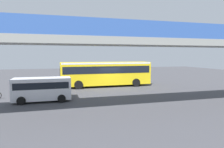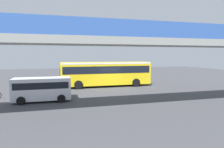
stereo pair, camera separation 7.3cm
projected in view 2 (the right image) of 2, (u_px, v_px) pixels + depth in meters
name	position (u px, v px, depth m)	size (l,w,h in m)	color
ground	(109.00, 87.00, 24.96)	(80.00, 80.00, 0.00)	#424247
city_bus	(106.00, 72.00, 25.59)	(11.54, 2.85, 3.15)	yellow
parked_van	(42.00, 88.00, 17.26)	(4.80, 2.17, 2.05)	silver
pedestrian	(101.00, 77.00, 28.58)	(0.38, 0.38, 1.79)	#2D2D38
lane_dash_leftmost	(145.00, 83.00, 28.89)	(2.00, 0.20, 0.01)	silver
lane_dash_left	(119.00, 84.00, 27.82)	(2.00, 0.20, 0.01)	silver
lane_dash_centre	(91.00, 85.00, 26.75)	(2.00, 0.20, 0.01)	silver
lane_dash_right	(60.00, 86.00, 25.69)	(2.00, 0.20, 0.01)	silver
pedestrian_overpass	(146.00, 46.00, 14.46)	(30.27, 2.60, 6.29)	gray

